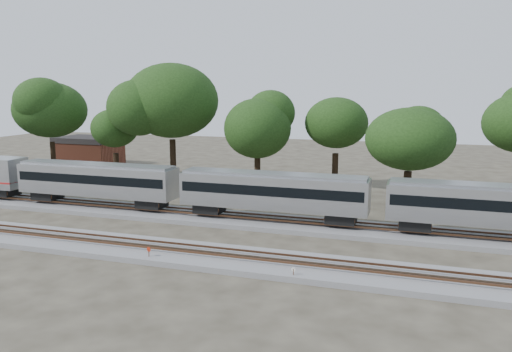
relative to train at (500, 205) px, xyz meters
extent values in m
plane|color=#383328|center=(-24.41, -6.00, -3.09)|extent=(160.00, 160.00, 0.00)
cube|color=slate|center=(-24.41, 0.00, -2.89)|extent=(160.00, 5.00, 0.40)
cube|color=brown|center=(-24.41, -0.72, -2.44)|extent=(160.00, 0.08, 0.15)
cube|color=brown|center=(-24.41, 0.72, -2.44)|extent=(160.00, 0.08, 0.15)
cube|color=slate|center=(-24.41, -10.00, -2.89)|extent=(160.00, 5.00, 0.40)
cube|color=brown|center=(-24.41, -10.72, -2.44)|extent=(160.00, 0.08, 0.15)
cube|color=brown|center=(-24.41, -9.28, -2.44)|extent=(160.00, 0.08, 0.15)
cube|color=black|center=(-47.59, 0.00, -1.93)|extent=(2.48, 2.10, 0.86)
cube|color=#B1B3B8|center=(-36.06, 0.00, -0.07)|extent=(16.60, 2.86, 2.86)
cube|color=black|center=(-36.06, 0.00, 0.21)|extent=(16.03, 2.91, 0.86)
cube|color=gray|center=(-36.06, 0.00, 1.41)|extent=(16.22, 2.29, 0.33)
cube|color=black|center=(-42.07, 0.00, -1.93)|extent=(2.48, 2.10, 0.86)
cube|color=black|center=(-30.05, 0.00, -1.93)|extent=(2.48, 2.10, 0.86)
cube|color=#B1B3B8|center=(-18.09, 0.00, -0.07)|extent=(16.60, 2.86, 2.86)
cube|color=black|center=(-18.09, 0.00, 0.21)|extent=(16.03, 2.91, 0.86)
cube|color=gray|center=(-18.09, 0.00, 1.41)|extent=(16.22, 2.29, 0.33)
cube|color=black|center=(-24.10, 0.00, -1.93)|extent=(2.48, 2.10, 0.86)
cube|color=black|center=(-12.08, 0.00, -1.93)|extent=(2.48, 2.10, 0.86)
cube|color=#B1B3B8|center=(-0.12, 0.00, -0.07)|extent=(16.60, 2.86, 2.86)
cube|color=black|center=(-0.12, 0.00, 0.21)|extent=(16.03, 2.91, 0.86)
cube|color=gray|center=(-0.12, 0.00, 1.41)|extent=(16.22, 2.29, 0.33)
cube|color=black|center=(-6.13, 0.00, -1.93)|extent=(2.48, 2.10, 0.86)
cylinder|color=#512D19|center=(-23.65, -11.78, -2.61)|extent=(0.06, 0.06, 0.96)
cylinder|color=#B0210C|center=(-23.65, -11.78, -2.19)|extent=(0.34, 0.13, 0.34)
cylinder|color=#512D19|center=(-13.28, -12.09, -2.69)|extent=(0.05, 0.05, 0.80)
cylinder|color=silver|center=(-13.28, -12.09, -2.34)|extent=(0.28, 0.05, 0.28)
cube|color=#512D19|center=(-19.24, -11.75, -2.94)|extent=(0.58, 0.47, 0.30)
cube|color=brown|center=(-55.11, 24.83, -1.29)|extent=(9.26, 6.65, 3.61)
cube|color=black|center=(-55.11, 24.83, 0.93)|extent=(9.46, 6.86, 0.81)
cylinder|color=black|center=(-52.21, 13.24, -0.64)|extent=(0.70, 0.70, 4.91)
ellipsoid|color=black|center=(-52.21, 13.24, 6.02)|extent=(9.26, 9.26, 7.87)
cylinder|color=black|center=(-42.82, 13.61, -1.23)|extent=(0.70, 0.70, 3.73)
ellipsoid|color=black|center=(-42.82, 13.61, 3.83)|extent=(7.03, 7.03, 5.98)
cylinder|color=black|center=(-35.33, 14.80, -0.29)|extent=(0.70, 0.70, 5.60)
ellipsoid|color=black|center=(-35.33, 14.80, 7.30)|extent=(10.55, 10.55, 8.97)
cylinder|color=black|center=(-24.05, 14.32, -1.13)|extent=(0.70, 0.70, 3.93)
ellipsoid|color=black|center=(-24.05, 14.32, 4.21)|extent=(7.41, 7.41, 6.30)
cylinder|color=black|center=(-15.45, 17.96, -0.97)|extent=(0.70, 0.70, 4.24)
ellipsoid|color=black|center=(-15.45, 17.96, 4.79)|extent=(8.00, 8.00, 6.80)
cylinder|color=black|center=(-7.00, 10.12, -1.21)|extent=(0.70, 0.70, 3.76)
ellipsoid|color=black|center=(-7.00, 10.12, 3.90)|extent=(7.10, 7.10, 6.03)
camera|label=1|loc=(-6.44, -41.02, 8.84)|focal=35.00mm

